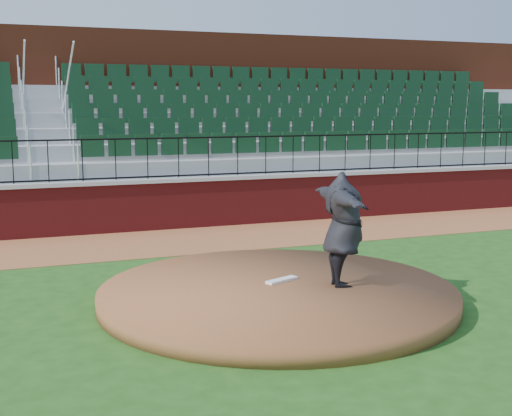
{
  "coord_description": "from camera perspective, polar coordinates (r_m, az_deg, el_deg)",
  "views": [
    {
      "loc": [
        -4.28,
        -9.75,
        3.13
      ],
      "look_at": [
        0.0,
        1.5,
        1.3
      ],
      "focal_mm": 47.81,
      "sensor_mm": 36.0,
      "label": 1
    }
  ],
  "objects": [
    {
      "name": "warning_track",
      "position": [
        16.05,
        -4.97,
        -2.61
      ],
      "size": [
        34.0,
        3.2,
        0.01
      ],
      "primitive_type": "cube",
      "color": "brown",
      "rests_on": "ground"
    },
    {
      "name": "concourse_wall",
      "position": [
        22.69,
        -10.05,
        7.56
      ],
      "size": [
        34.0,
        0.5,
        5.5
      ],
      "primitive_type": "cube",
      "color": "maroon",
      "rests_on": "ground"
    },
    {
      "name": "seating_stands",
      "position": [
        19.96,
        -8.48,
        6.17
      ],
      "size": [
        34.0,
        5.1,
        4.6
      ],
      "primitive_type": null,
      "color": "gray",
      "rests_on": "ground"
    },
    {
      "name": "wall_cap",
      "position": [
        17.39,
        -6.47,
        2.38
      ],
      "size": [
        34.0,
        0.45,
        0.1
      ],
      "primitive_type": "cube",
      "color": "#B7B7B7",
      "rests_on": "field_wall"
    },
    {
      "name": "wall_railing",
      "position": [
        17.34,
        -6.5,
        4.19
      ],
      "size": [
        34.0,
        0.05,
        1.0
      ],
      "primitive_type": null,
      "color": "black",
      "rests_on": "wall_cap"
    },
    {
      "name": "pitchers_mound",
      "position": [
        10.99,
        1.8,
        -7.23
      ],
      "size": [
        5.69,
        5.69,
        0.25
      ],
      "primitive_type": "cylinder",
      "color": "brown",
      "rests_on": "ground"
    },
    {
      "name": "ground",
      "position": [
        11.1,
        2.78,
        -7.75
      ],
      "size": [
        90.0,
        90.0,
        0.0
      ],
      "primitive_type": "plane",
      "color": "#1E4B15",
      "rests_on": "ground"
    },
    {
      "name": "field_wall",
      "position": [
        17.47,
        -6.43,
        0.27
      ],
      "size": [
        34.0,
        0.35,
        1.2
      ],
      "primitive_type": "cube",
      "color": "maroon",
      "rests_on": "ground"
    },
    {
      "name": "pitching_rubber",
      "position": [
        11.29,
        2.17,
        -6.04
      ],
      "size": [
        0.62,
        0.37,
        0.04
      ],
      "primitive_type": "cube",
      "rotation": [
        0.0,
        0.0,
        0.38
      ],
      "color": "white",
      "rests_on": "pitchers_mound"
    },
    {
      "name": "pitcher",
      "position": [
        10.88,
        7.29,
        -1.79
      ],
      "size": [
        1.02,
        2.34,
        1.85
      ],
      "primitive_type": "imported",
      "rotation": [
        0.0,
        0.0,
        1.39
      ],
      "color": "black",
      "rests_on": "pitchers_mound"
    }
  ]
}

